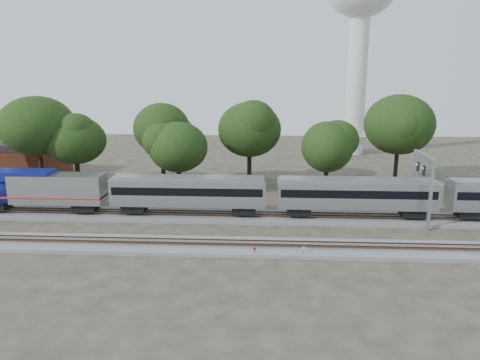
# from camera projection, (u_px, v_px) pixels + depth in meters

# --- Properties ---
(ground) EXTENTS (160.00, 160.00, 0.00)m
(ground) POSITION_uv_depth(u_px,v_px,m) (192.00, 234.00, 51.84)
(ground) COLOR #383328
(ground) RESTS_ON ground
(track_far) EXTENTS (160.00, 5.00, 0.73)m
(track_far) POSITION_uv_depth(u_px,v_px,m) (199.00, 216.00, 57.63)
(track_far) COLOR slate
(track_far) RESTS_ON ground
(track_near) EXTENTS (160.00, 5.00, 0.73)m
(track_near) POSITION_uv_depth(u_px,v_px,m) (186.00, 246.00, 47.91)
(track_near) COLOR slate
(track_near) RESTS_ON ground
(switch_stand_red) EXTENTS (0.32, 0.08, 1.01)m
(switch_stand_red) POSITION_uv_depth(u_px,v_px,m) (254.00, 251.00, 45.42)
(switch_stand_red) COLOR #512D19
(switch_stand_red) RESTS_ON ground
(switch_stand_white) EXTENTS (0.33, 0.06, 1.04)m
(switch_stand_white) POSITION_uv_depth(u_px,v_px,m) (304.00, 250.00, 45.49)
(switch_stand_white) COLOR #512D19
(switch_stand_white) RESTS_ON ground
(switch_lever) EXTENTS (0.56, 0.41, 0.30)m
(switch_lever) POSITION_uv_depth(u_px,v_px,m) (259.00, 253.00, 46.06)
(switch_lever) COLOR #512D19
(switch_lever) RESTS_ON ground
(water_tower) EXTENTS (14.47, 14.47, 40.05)m
(water_tower) POSITION_uv_depth(u_px,v_px,m) (361.00, 9.00, 94.44)
(water_tower) COLOR silver
(water_tower) RESTS_ON ground
(signal_gantry) EXTENTS (0.57, 6.76, 8.22)m
(signal_gantry) POSITION_uv_depth(u_px,v_px,m) (423.00, 173.00, 54.84)
(signal_gantry) COLOR gray
(signal_gantry) RESTS_ON ground
(brick_building) EXTENTS (12.81, 10.40, 5.40)m
(brick_building) POSITION_uv_depth(u_px,v_px,m) (31.00, 158.00, 81.27)
(brick_building) COLOR brown
(brick_building) RESTS_ON ground
(tree_1) EXTENTS (10.06, 10.06, 14.19)m
(tree_1) POSITION_uv_depth(u_px,v_px,m) (37.00, 125.00, 67.76)
(tree_1) COLOR black
(tree_1) RESTS_ON ground
(tree_2) EXTENTS (7.90, 7.90, 11.14)m
(tree_2) POSITION_uv_depth(u_px,v_px,m) (75.00, 140.00, 68.01)
(tree_2) COLOR black
(tree_2) RESTS_ON ground
(tree_3) EXTENTS (9.27, 9.27, 13.07)m
(tree_3) POSITION_uv_depth(u_px,v_px,m) (162.00, 129.00, 70.32)
(tree_3) COLOR black
(tree_3) RESTS_ON ground
(tree_4) EXTENTS (7.15, 7.15, 10.09)m
(tree_4) POSITION_uv_depth(u_px,v_px,m) (178.00, 147.00, 66.50)
(tree_4) COLOR black
(tree_4) RESTS_ON ground
(tree_5) EXTENTS (8.81, 8.81, 12.42)m
(tree_5) POSITION_uv_depth(u_px,v_px,m) (249.00, 130.00, 72.83)
(tree_5) COLOR black
(tree_5) RESTS_ON ground
(tree_6) EXTENTS (7.13, 7.13, 10.06)m
(tree_6) POSITION_uv_depth(u_px,v_px,m) (327.00, 147.00, 66.84)
(tree_6) COLOR black
(tree_6) RESTS_ON ground
(tree_7) EXTENTS (9.52, 9.52, 13.42)m
(tree_7) POSITION_uv_depth(u_px,v_px,m) (399.00, 125.00, 73.37)
(tree_7) COLOR black
(tree_7) RESTS_ON ground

